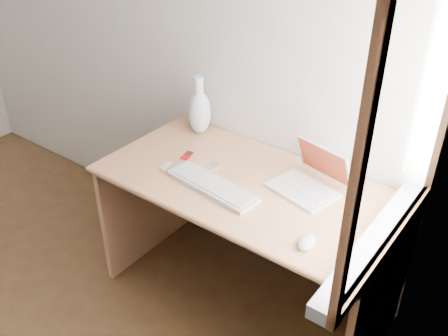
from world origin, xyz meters
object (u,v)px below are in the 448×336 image
Objects in this scene: laptop at (307,179)px; external_keyboard at (212,186)px; desk at (257,211)px; vase at (199,111)px.

laptop reaches higher than external_keyboard.
laptop is 0.68× the size of external_keyboard.
external_keyboard is (-0.11, -0.22, 0.23)m from desk.
laptop is 1.01× the size of vase.
laptop is 0.76m from vase.
vase is (-0.40, 0.39, 0.12)m from external_keyboard.
desk is 0.36m from laptop.
laptop is 0.44m from external_keyboard.
laptop reaches higher than desk.
laptop is at bearing 9.31° from desk.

